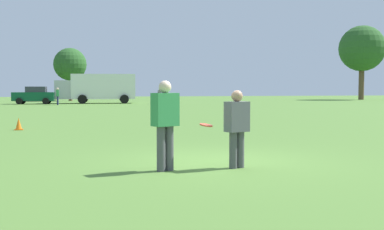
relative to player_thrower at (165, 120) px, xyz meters
The scene contains 11 objects.
ground_plane 1.89m from the player_thrower, 34.60° to the left, with size 170.79×170.79×0.00m, color #517A33.
player_thrower is the anchor object (origin of this frame).
player_defender 1.50m from the player_thrower, ahead, with size 0.53×0.41×1.60m.
frisbee 0.85m from the player_thrower, ahead, with size 0.27×0.27×0.09m.
traffic_cone 11.18m from the player_thrower, 110.49° to the left, with size 0.32×0.32×0.48m.
parked_car_mid_right 43.05m from the player_thrower, 97.88° to the left, with size 4.31×2.43×1.82m.
box_truck 43.46m from the player_thrower, 89.17° to the left, with size 8.64×3.38×3.18m.
bystander_sideline_watcher 40.88m from the player_thrower, 80.23° to the left, with size 0.38×0.51×1.64m.
bystander_field_marshal 39.07m from the player_thrower, 95.05° to the left, with size 0.27×0.47×1.70m.
tree_center_elm 54.18m from the player_thrower, 92.52° to the left, with size 4.21×4.21×6.84m.
tree_east_birch 64.15m from the player_thrower, 53.19° to the left, with size 6.54×6.54×10.62m.
Camera 1 is at (-3.02, -10.06, 1.64)m, focal length 44.21 mm.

